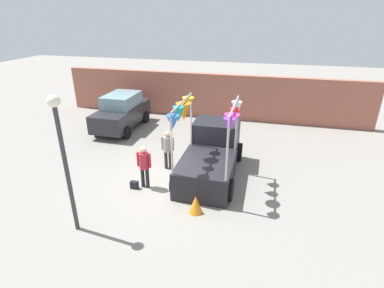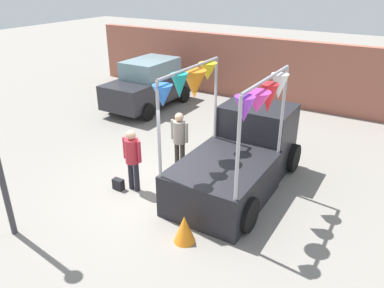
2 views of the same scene
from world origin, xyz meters
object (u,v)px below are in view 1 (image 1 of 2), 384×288
folded_kite_bundle_tangerine (196,204)px  street_lamp (62,148)px  person_customer (144,163)px  person_vendor (168,147)px  handbag (134,185)px  vendor_truck (211,152)px  parked_car (122,112)px

folded_kite_bundle_tangerine → street_lamp: bearing=-153.2°
person_customer → person_vendor: size_ratio=0.98×
person_vendor → handbag: bearing=-112.5°
folded_kite_bundle_tangerine → vendor_truck: bearing=90.6°
parked_car → handbag: bearing=-60.3°
person_customer → street_lamp: size_ratio=0.40×
folded_kite_bundle_tangerine → person_vendor: bearing=124.5°
handbag → parked_car: bearing=119.7°
vendor_truck → folded_kite_bundle_tangerine: (0.03, -2.71, -0.59)m
handbag → folded_kite_bundle_tangerine: (2.47, -0.84, 0.16)m
person_customer → handbag: person_customer is taller
street_lamp → folded_kite_bundle_tangerine: 4.25m
vendor_truck → person_customer: size_ratio=2.52×
person_vendor → parked_car: bearing=135.5°
person_customer → handbag: (-0.35, -0.20, -0.82)m
person_vendor → street_lamp: size_ratio=0.40×
street_lamp → vendor_truck: bearing=53.8°
person_vendor → street_lamp: (-1.42, -4.17, 1.63)m
parked_car → person_customer: bearing=-56.7°
parked_car → folded_kite_bundle_tangerine: 8.50m
parked_car → person_vendor: parked_car is taller
person_customer → street_lamp: (-1.06, -2.64, 1.65)m
parked_car → street_lamp: street_lamp is taller
parked_car → street_lamp: bearing=-73.0°
person_customer → street_lamp: street_lamp is taller
person_customer → street_lamp: 3.29m
vendor_truck → handbag: (-2.44, -1.87, -0.75)m
handbag → person_vendor: bearing=67.5°
vendor_truck → parked_car: 6.67m
parked_car → person_vendor: 5.41m
street_lamp → folded_kite_bundle_tangerine: bearing=26.8°
handbag → street_lamp: size_ratio=0.07×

